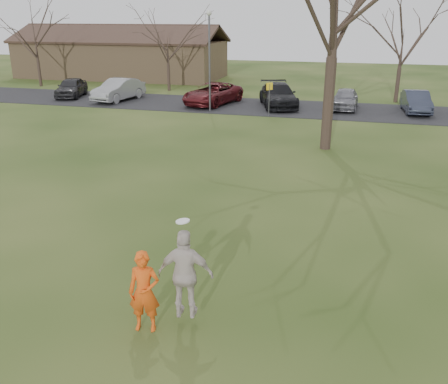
{
  "coord_description": "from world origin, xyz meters",
  "views": [
    {
      "loc": [
        3.22,
        -7.81,
        6.01
      ],
      "look_at": [
        0.0,
        4.0,
        1.5
      ],
      "focal_mm": 38.74,
      "sensor_mm": 36.0,
      "label": 1
    }
  ],
  "objects_px": {
    "car_1": "(119,90)",
    "building": "(121,57)",
    "car_2": "(213,94)",
    "car_3": "(278,95)",
    "car_4": "(345,99)",
    "car_0": "(71,87)",
    "catching_play": "(186,274)",
    "lamp_post": "(209,49)",
    "player_defender": "(144,292)",
    "car_5": "(416,102)"
  },
  "relations": [
    {
      "from": "car_1",
      "to": "building",
      "type": "distance_m",
      "value": 14.74
    },
    {
      "from": "car_1",
      "to": "building",
      "type": "relative_size",
      "value": 0.23
    },
    {
      "from": "car_2",
      "to": "building",
      "type": "height_order",
      "value": "building"
    },
    {
      "from": "car_3",
      "to": "building",
      "type": "bearing_deg",
      "value": 127.03
    },
    {
      "from": "car_1",
      "to": "car_4",
      "type": "xyz_separation_m",
      "value": [
        16.2,
        0.85,
        -0.1
      ]
    },
    {
      "from": "car_4",
      "to": "building",
      "type": "xyz_separation_m",
      "value": [
        -22.51,
        12.42,
        1.21
      ]
    },
    {
      "from": "car_0",
      "to": "catching_play",
      "type": "xyz_separation_m",
      "value": [
        18.22,
        -25.16,
        0.42
      ]
    },
    {
      "from": "car_3",
      "to": "catching_play",
      "type": "bearing_deg",
      "value": -102.77
    },
    {
      "from": "building",
      "to": "lamp_post",
      "type": "bearing_deg",
      "value": -47.91
    },
    {
      "from": "player_defender",
      "to": "car_0",
      "type": "xyz_separation_m",
      "value": [
        -17.46,
        25.5,
        -0.1
      ]
    },
    {
      "from": "car_2",
      "to": "car_3",
      "type": "distance_m",
      "value": 4.61
    },
    {
      "from": "car_2",
      "to": "car_5",
      "type": "bearing_deg",
      "value": 16.47
    },
    {
      "from": "car_1",
      "to": "car_5",
      "type": "relative_size",
      "value": 1.14
    },
    {
      "from": "player_defender",
      "to": "car_3",
      "type": "relative_size",
      "value": 0.32
    },
    {
      "from": "building",
      "to": "lamp_post",
      "type": "height_order",
      "value": "lamp_post"
    },
    {
      "from": "car_1",
      "to": "player_defender",
      "type": "bearing_deg",
      "value": -52.7
    },
    {
      "from": "car_0",
      "to": "car_1",
      "type": "height_order",
      "value": "car_1"
    },
    {
      "from": "lamp_post",
      "to": "player_defender",
      "type": "bearing_deg",
      "value": -76.35
    },
    {
      "from": "lamp_post",
      "to": "catching_play",
      "type": "bearing_deg",
      "value": -74.35
    },
    {
      "from": "car_1",
      "to": "lamp_post",
      "type": "height_order",
      "value": "lamp_post"
    },
    {
      "from": "catching_play",
      "to": "car_1",
      "type": "bearing_deg",
      "value": 119.54
    },
    {
      "from": "car_4",
      "to": "catching_play",
      "type": "distance_m",
      "value": 25.59
    },
    {
      "from": "car_3",
      "to": "car_5",
      "type": "xyz_separation_m",
      "value": [
        8.92,
        0.2,
        -0.09
      ]
    },
    {
      "from": "car_5",
      "to": "building",
      "type": "relative_size",
      "value": 0.2
    },
    {
      "from": "building",
      "to": "car_1",
      "type": "bearing_deg",
      "value": -64.54
    },
    {
      "from": "player_defender",
      "to": "car_4",
      "type": "relative_size",
      "value": 0.43
    },
    {
      "from": "catching_play",
      "to": "player_defender",
      "type": "bearing_deg",
      "value": -155.48
    },
    {
      "from": "car_0",
      "to": "catching_play",
      "type": "bearing_deg",
      "value": -69.38
    },
    {
      "from": "car_4",
      "to": "player_defender",
      "type": "bearing_deg",
      "value": -94.46
    },
    {
      "from": "car_5",
      "to": "lamp_post",
      "type": "bearing_deg",
      "value": -171.17
    },
    {
      "from": "building",
      "to": "player_defender",
      "type": "bearing_deg",
      "value": -62.96
    },
    {
      "from": "catching_play",
      "to": "building",
      "type": "distance_m",
      "value": 43.0
    },
    {
      "from": "car_2",
      "to": "car_4",
      "type": "relative_size",
      "value": 1.32
    },
    {
      "from": "car_1",
      "to": "car_3",
      "type": "xyz_separation_m",
      "value": [
        11.73,
        0.57,
        -0.0
      ]
    },
    {
      "from": "car_0",
      "to": "building",
      "type": "xyz_separation_m",
      "value": [
        -2.06,
        12.75,
        1.17
      ]
    },
    {
      "from": "car_1",
      "to": "car_5",
      "type": "xyz_separation_m",
      "value": [
        20.65,
        0.77,
        -0.1
      ]
    },
    {
      "from": "car_3",
      "to": "catching_play",
      "type": "xyz_separation_m",
      "value": [
        2.23,
        -25.21,
        0.36
      ]
    },
    {
      "from": "car_3",
      "to": "building",
      "type": "distance_m",
      "value": 22.09
    },
    {
      "from": "car_2",
      "to": "building",
      "type": "relative_size",
      "value": 0.26
    },
    {
      "from": "car_3",
      "to": "car_4",
      "type": "distance_m",
      "value": 4.48
    },
    {
      "from": "catching_play",
      "to": "lamp_post",
      "type": "distance_m",
      "value": 23.44
    },
    {
      "from": "player_defender",
      "to": "car_0",
      "type": "relative_size",
      "value": 0.41
    },
    {
      "from": "player_defender",
      "to": "catching_play",
      "type": "bearing_deg",
      "value": 13.5
    },
    {
      "from": "car_1",
      "to": "lamp_post",
      "type": "relative_size",
      "value": 0.76
    },
    {
      "from": "car_1",
      "to": "lamp_post",
      "type": "xyz_separation_m",
      "value": [
        7.68,
        -2.23,
        3.15
      ]
    },
    {
      "from": "car_2",
      "to": "building",
      "type": "distance_m",
      "value": 18.71
    },
    {
      "from": "car_5",
      "to": "building",
      "type": "xyz_separation_m",
      "value": [
        -26.96,
        12.5,
        1.21
      ]
    },
    {
      "from": "car_2",
      "to": "car_4",
      "type": "distance_m",
      "value": 9.09
    },
    {
      "from": "player_defender",
      "to": "catching_play",
      "type": "relative_size",
      "value": 0.8
    },
    {
      "from": "car_0",
      "to": "lamp_post",
      "type": "bearing_deg",
      "value": -28.27
    }
  ]
}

